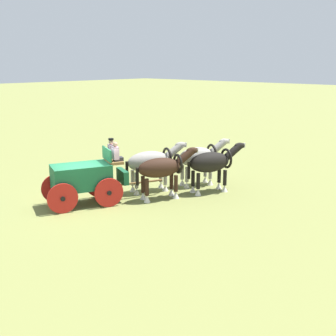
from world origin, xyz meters
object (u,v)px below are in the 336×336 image
(draft_horse_lead_near, at_px, (199,158))
(draft_horse_rear_off, at_px, (162,169))
(show_wagon, at_px, (85,177))
(draft_horse_lead_off, at_px, (212,163))
(draft_horse_rear_near, at_px, (151,162))

(draft_horse_lead_near, bearing_deg, draft_horse_rear_off, -176.01)
(show_wagon, xyz_separation_m, draft_horse_rear_off, (2.91, -1.92, 0.18))
(draft_horse_rear_off, height_order, draft_horse_lead_off, draft_horse_lead_off)
(draft_horse_rear_off, relative_size, draft_horse_lead_off, 0.98)
(show_wagon, distance_m, draft_horse_rear_near, 3.47)
(draft_horse_rear_near, xyz_separation_m, draft_horse_lead_off, (1.90, -2.20, -0.01))
(show_wagon, xyz_separation_m, draft_horse_lead_near, (5.80, -1.72, 0.19))
(draft_horse_lead_near, distance_m, draft_horse_lead_off, 1.30)
(draft_horse_lead_near, relative_size, draft_horse_lead_off, 0.95)
(show_wagon, bearing_deg, draft_horse_rear_off, -33.42)
(show_wagon, height_order, draft_horse_rear_off, show_wagon)
(draft_horse_rear_near, height_order, draft_horse_rear_off, draft_horse_rear_near)
(draft_horse_rear_near, bearing_deg, draft_horse_lead_off, -49.19)
(draft_horse_rear_near, relative_size, draft_horse_lead_off, 1.01)
(draft_horse_lead_off, bearing_deg, show_wagon, 151.17)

